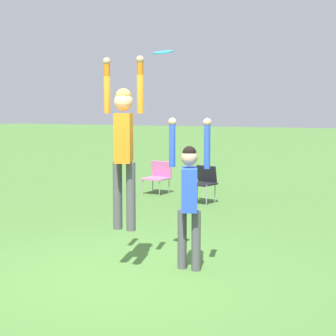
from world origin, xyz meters
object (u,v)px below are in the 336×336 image
(frisbee, at_px, (163,52))
(camping_chair_1, at_px, (204,180))
(person_jumping, at_px, (124,138))
(camping_chair_0, at_px, (158,175))
(person_defending, at_px, (189,191))

(frisbee, height_order, camping_chair_1, frisbee)
(person_jumping, xyz_separation_m, frisbee, (0.43, 0.26, 1.09))
(person_jumping, distance_m, camping_chair_1, 5.54)
(person_jumping, xyz_separation_m, camping_chair_0, (-3.00, 6.01, -1.25))
(person_jumping, height_order, person_defending, person_jumping)
(camping_chair_1, bearing_deg, camping_chair_0, -14.26)
(camping_chair_0, xyz_separation_m, camping_chair_1, (1.63, -0.78, 0.05))
(person_defending, xyz_separation_m, frisbee, (-0.31, -0.12, 1.76))
(camping_chair_1, bearing_deg, frisbee, 121.15)
(frisbee, bearing_deg, person_defending, 21.19)
(person_defending, height_order, frisbee, frisbee)
(person_jumping, distance_m, camping_chair_0, 6.83)
(frisbee, bearing_deg, camping_chair_0, 120.84)
(person_jumping, relative_size, camping_chair_0, 2.78)
(frisbee, bearing_deg, person_jumping, -148.97)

